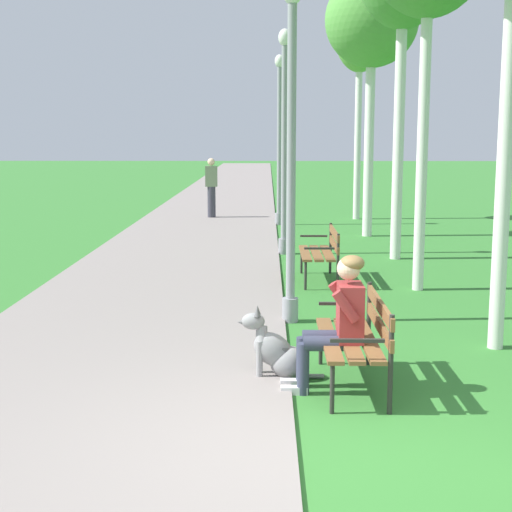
% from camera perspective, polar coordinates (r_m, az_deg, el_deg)
% --- Properties ---
extents(ground_plane, '(120.00, 120.00, 0.00)m').
position_cam_1_polar(ground_plane, '(5.71, 5.01, -14.78)').
color(ground_plane, '#33752D').
extents(paved_path, '(3.64, 60.00, 0.04)m').
position_cam_1_polar(paved_path, '(29.34, -2.27, 4.67)').
color(paved_path, gray).
rests_on(paved_path, ground).
extents(park_bench_near, '(0.55, 1.50, 0.85)m').
position_cam_1_polar(park_bench_near, '(7.06, 7.72, -5.72)').
color(park_bench_near, brown).
rests_on(park_bench_near, ground).
extents(park_bench_mid, '(0.55, 1.50, 0.85)m').
position_cam_1_polar(park_bench_mid, '(12.03, 5.00, 0.51)').
color(park_bench_mid, brown).
rests_on(park_bench_mid, ground).
extents(person_seated_on_near_bench, '(0.74, 0.49, 1.25)m').
position_cam_1_polar(person_seated_on_near_bench, '(6.89, 6.14, -4.62)').
color(person_seated_on_near_bench, '#33384C').
rests_on(person_seated_on_near_bench, ground).
extents(dog_grey, '(0.83, 0.29, 0.71)m').
position_cam_1_polar(dog_grey, '(7.30, 1.65, -7.21)').
color(dog_grey, gray).
rests_on(dog_grey, ground).
extents(lamp_post_near, '(0.24, 0.24, 4.11)m').
position_cam_1_polar(lamp_post_near, '(9.23, 2.66, 8.00)').
color(lamp_post_near, gray).
rests_on(lamp_post_near, ground).
extents(lamp_post_mid, '(0.24, 0.24, 4.24)m').
position_cam_1_polar(lamp_post_mid, '(14.62, 2.12, 8.68)').
color(lamp_post_mid, gray).
rests_on(lamp_post_mid, ground).
extents(lamp_post_far, '(0.24, 0.24, 4.25)m').
position_cam_1_polar(lamp_post_far, '(19.41, 1.75, 8.81)').
color(lamp_post_far, gray).
rests_on(lamp_post_far, ground).
extents(birch_tree_fifth, '(2.05, 1.87, 5.80)m').
position_cam_1_polar(birch_tree_fifth, '(17.57, 8.66, 16.87)').
color(birch_tree_fifth, silver).
rests_on(birch_tree_fifth, ground).
extents(birch_tree_sixth, '(1.44, 1.36, 6.37)m').
position_cam_1_polar(birch_tree_sixth, '(21.10, 7.79, 16.55)').
color(birch_tree_sixth, silver).
rests_on(birch_tree_sixth, ground).
extents(pedestrian_distant, '(0.32, 0.22, 1.65)m').
position_cam_1_polar(pedestrian_distant, '(20.92, -3.35, 5.11)').
color(pedestrian_distant, '#383842').
rests_on(pedestrian_distant, ground).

